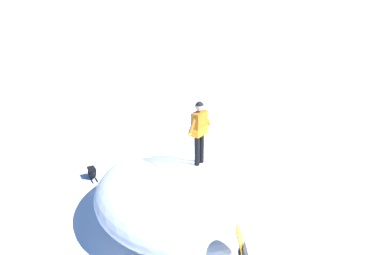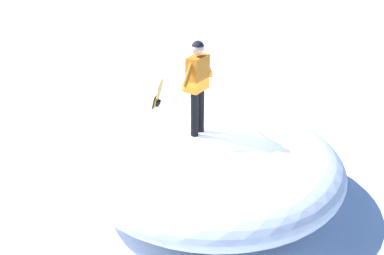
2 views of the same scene
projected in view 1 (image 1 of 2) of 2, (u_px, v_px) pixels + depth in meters
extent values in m
plane|color=white|center=(170.00, 206.00, 10.36)|extent=(240.00, 240.00, 0.00)
ellipsoid|color=white|center=(189.00, 191.00, 9.74)|extent=(5.50, 5.64, 1.47)
cylinder|color=black|center=(201.00, 148.00, 9.54)|extent=(0.14, 0.14, 0.82)
cylinder|color=black|center=(197.00, 151.00, 9.38)|extent=(0.14, 0.14, 0.82)
cube|color=orange|center=(199.00, 123.00, 9.19)|extent=(0.50, 0.44, 0.61)
sphere|color=beige|center=(200.00, 107.00, 9.02)|extent=(0.22, 0.22, 0.22)
cylinder|color=orange|center=(206.00, 118.00, 9.41)|extent=(0.37, 0.29, 0.51)
cylinder|color=orange|center=(192.00, 125.00, 8.92)|extent=(0.37, 0.29, 0.51)
sphere|color=black|center=(200.00, 106.00, 9.01)|extent=(0.21, 0.21, 0.21)
cylinder|color=orange|center=(238.00, 232.00, 7.12)|extent=(0.24, 0.29, 0.29)
cube|color=black|center=(246.00, 252.00, 7.25)|extent=(0.22, 0.25, 0.34)
cube|color=black|center=(241.00, 251.00, 7.28)|extent=(0.19, 0.21, 0.12)
ellipsoid|color=black|center=(92.00, 173.00, 11.74)|extent=(0.31, 0.43, 0.36)
ellipsoid|color=black|center=(91.00, 172.00, 11.91)|extent=(0.21, 0.14, 0.17)
cube|color=black|center=(92.00, 169.00, 11.68)|extent=(0.26, 0.36, 0.06)
cylinder|color=black|center=(92.00, 181.00, 11.60)|extent=(0.07, 0.28, 0.04)
cylinder|color=black|center=(97.00, 180.00, 11.66)|extent=(0.07, 0.28, 0.04)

